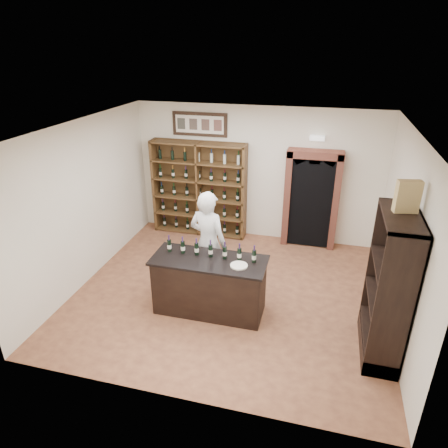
% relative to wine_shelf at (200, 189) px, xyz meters
% --- Properties ---
extents(floor, '(5.50, 5.50, 0.00)m').
position_rel_wine_shelf_xyz_m(floor, '(1.30, -2.33, -1.10)').
color(floor, '#9B613E').
rests_on(floor, ground).
extents(ceiling, '(5.50, 5.50, 0.00)m').
position_rel_wine_shelf_xyz_m(ceiling, '(1.30, -2.33, 1.90)').
color(ceiling, white).
rests_on(ceiling, wall_back).
extents(wall_back, '(5.50, 0.04, 3.00)m').
position_rel_wine_shelf_xyz_m(wall_back, '(1.30, 0.17, 0.40)').
color(wall_back, white).
rests_on(wall_back, ground).
extents(wall_left, '(0.04, 5.00, 3.00)m').
position_rel_wine_shelf_xyz_m(wall_left, '(-1.45, -2.33, 0.40)').
color(wall_left, white).
rests_on(wall_left, ground).
extents(wall_right, '(0.04, 5.00, 3.00)m').
position_rel_wine_shelf_xyz_m(wall_right, '(4.05, -2.33, 0.40)').
color(wall_right, white).
rests_on(wall_right, ground).
extents(wine_shelf, '(2.20, 0.38, 2.20)m').
position_rel_wine_shelf_xyz_m(wine_shelf, '(0.00, 0.00, 0.00)').
color(wine_shelf, '#52351C').
rests_on(wine_shelf, ground).
extents(framed_picture, '(1.25, 0.04, 0.52)m').
position_rel_wine_shelf_xyz_m(framed_picture, '(0.00, 0.14, 1.45)').
color(framed_picture, black).
rests_on(framed_picture, wall_back).
extents(arched_doorway, '(1.17, 0.35, 2.17)m').
position_rel_wine_shelf_xyz_m(arched_doorway, '(2.55, -0.00, 0.04)').
color(arched_doorway, black).
rests_on(arched_doorway, ground).
extents(emergency_light, '(0.30, 0.10, 0.10)m').
position_rel_wine_shelf_xyz_m(emergency_light, '(2.55, 0.09, 1.30)').
color(emergency_light, white).
rests_on(emergency_light, wall_back).
extents(tasting_counter, '(1.88, 0.78, 1.00)m').
position_rel_wine_shelf_xyz_m(tasting_counter, '(1.10, -2.93, -0.61)').
color(tasting_counter, black).
rests_on(tasting_counter, ground).
extents(counter_bottle_0, '(0.07, 0.07, 0.30)m').
position_rel_wine_shelf_xyz_m(counter_bottle_0, '(0.38, -2.84, 0.01)').
color(counter_bottle_0, black).
rests_on(counter_bottle_0, tasting_counter).
extents(counter_bottle_1, '(0.07, 0.07, 0.30)m').
position_rel_wine_shelf_xyz_m(counter_bottle_1, '(0.62, -2.84, 0.01)').
color(counter_bottle_1, black).
rests_on(counter_bottle_1, tasting_counter).
extents(counter_bottle_2, '(0.07, 0.07, 0.30)m').
position_rel_wine_shelf_xyz_m(counter_bottle_2, '(0.86, -2.84, 0.01)').
color(counter_bottle_2, black).
rests_on(counter_bottle_2, tasting_counter).
extents(counter_bottle_3, '(0.07, 0.07, 0.30)m').
position_rel_wine_shelf_xyz_m(counter_bottle_3, '(1.10, -2.84, 0.01)').
color(counter_bottle_3, black).
rests_on(counter_bottle_3, tasting_counter).
extents(counter_bottle_4, '(0.07, 0.07, 0.30)m').
position_rel_wine_shelf_xyz_m(counter_bottle_4, '(1.34, -2.84, 0.01)').
color(counter_bottle_4, black).
rests_on(counter_bottle_4, tasting_counter).
extents(counter_bottle_5, '(0.07, 0.07, 0.30)m').
position_rel_wine_shelf_xyz_m(counter_bottle_5, '(1.58, -2.84, 0.01)').
color(counter_bottle_5, black).
rests_on(counter_bottle_5, tasting_counter).
extents(counter_bottle_6, '(0.07, 0.07, 0.30)m').
position_rel_wine_shelf_xyz_m(counter_bottle_6, '(1.82, -2.84, 0.01)').
color(counter_bottle_6, black).
rests_on(counter_bottle_6, tasting_counter).
extents(side_cabinet, '(0.48, 1.20, 2.20)m').
position_rel_wine_shelf_xyz_m(side_cabinet, '(3.82, -3.23, -0.35)').
color(side_cabinet, black).
rests_on(side_cabinet, ground).
extents(shopkeeper, '(0.79, 0.61, 1.94)m').
position_rel_wine_shelf_xyz_m(shopkeeper, '(0.91, -2.33, -0.13)').
color(shopkeeper, silver).
rests_on(shopkeeper, ground).
extents(plate, '(0.28, 0.28, 0.02)m').
position_rel_wine_shelf_xyz_m(plate, '(1.62, -3.02, -0.09)').
color(plate, silver).
rests_on(plate, tasting_counter).
extents(wine_crate, '(0.32, 0.18, 0.43)m').
position_rel_wine_shelf_xyz_m(wine_crate, '(3.82, -3.12, 1.31)').
color(wine_crate, tan).
rests_on(wine_crate, side_cabinet).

